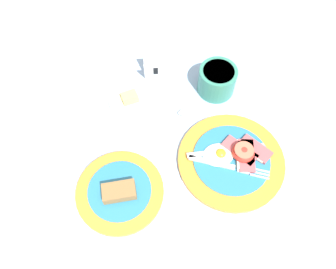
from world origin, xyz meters
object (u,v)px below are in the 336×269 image
teaspoon_by_saucer (181,113)px  breakfast_plate (233,159)px  bread_plate (120,192)px  sugar_cup (217,80)px  butter_dish (130,100)px  number_card (155,68)px

teaspoon_by_saucer → breakfast_plate: bearing=-58.2°
breakfast_plate → bread_plate: 0.27m
sugar_cup → butter_dish: size_ratio=0.88×
bread_plate → butter_dish: 0.25m
bread_plate → breakfast_plate: bearing=5.7°
breakfast_plate → butter_dish: 0.30m
butter_dish → teaspoon_by_saucer: bearing=-27.0°
butter_dish → teaspoon_by_saucer: butter_dish is taller
butter_dish → number_card: number_card is taller
butter_dish → sugar_cup: bearing=-0.7°
bread_plate → sugar_cup: sugar_cup is taller
bread_plate → number_card: number_card is taller
butter_dish → number_card: 0.11m
teaspoon_by_saucer → number_card: bearing=108.7°
bread_plate → sugar_cup: (0.29, 0.24, 0.03)m
number_card → teaspoon_by_saucer: number_card is taller
breakfast_plate → butter_dish: breakfast_plate is taller
breakfast_plate → teaspoon_by_saucer: breakfast_plate is taller
bread_plate → butter_dish: bearing=76.5°
breakfast_plate → teaspoon_by_saucer: size_ratio=1.29×
sugar_cup → teaspoon_by_saucer: sugar_cup is taller
sugar_cup → number_card: (-0.15, 0.07, -0.00)m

